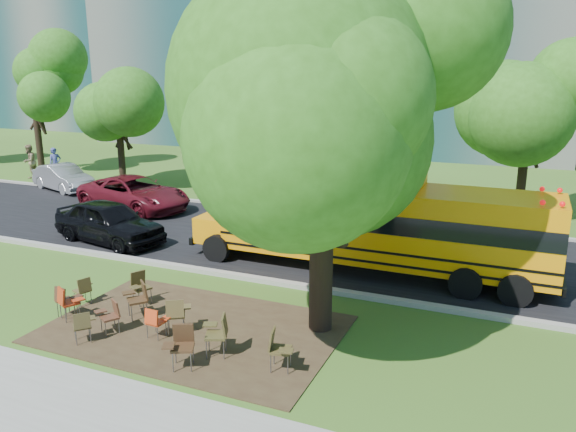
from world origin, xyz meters
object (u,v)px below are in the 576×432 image
at_px(main_tree, 323,114).
at_px(pedestrian_b, 29,161).
at_px(chair_1, 67,300).
at_px(bg_car_silver, 63,178).
at_px(chair_0, 65,298).
at_px(school_bus, 379,223).
at_px(black_car, 109,222).
at_px(bg_car_red, 134,194).
at_px(chair_4, 155,320).
at_px(chair_9, 139,296).
at_px(chair_10, 140,284).
at_px(pedestrian_a, 55,164).
at_px(chair_6, 219,331).
at_px(chair_2, 83,324).
at_px(chair_5, 181,342).
at_px(chair_3, 111,313).
at_px(chair_7, 278,346).
at_px(chair_8, 84,288).
at_px(chair_11, 176,312).

distance_m(main_tree, pedestrian_b, 25.75).
xyz_separation_m(chair_1, bg_car_silver, (-11.92, 12.10, 0.13)).
xyz_separation_m(chair_0, pedestrian_b, (-16.20, 13.97, 0.45)).
height_order(school_bus, black_car, school_bus).
bearing_deg(bg_car_red, chair_4, -129.20).
relative_size(chair_4, chair_9, 0.81).
bearing_deg(chair_0, black_car, 129.20).
relative_size(main_tree, chair_10, 9.78).
bearing_deg(bg_car_red, pedestrian_a, 75.70).
bearing_deg(chair_6, chair_0, 64.60).
xyz_separation_m(chair_6, chair_10, (-3.38, 1.65, -0.04)).
bearing_deg(bg_car_silver, black_car, -108.65).
xyz_separation_m(chair_0, chair_2, (1.41, -0.91, -0.03)).
xyz_separation_m(chair_0, chair_1, (0.18, -0.12, 0.03)).
bearing_deg(chair_5, chair_0, -38.77).
distance_m(chair_2, black_car, 8.09).
height_order(school_bus, chair_3, school_bus).
bearing_deg(chair_7, chair_6, -107.05).
bearing_deg(chair_3, chair_6, -147.70).
height_order(chair_8, chair_11, chair_11).
distance_m(chair_11, pedestrian_a, 22.17).
bearing_deg(chair_5, chair_2, -26.61).
distance_m(school_bus, chair_9, 7.42).
relative_size(main_tree, bg_car_red, 1.61).
height_order(chair_7, bg_car_silver, bg_car_silver).
distance_m(chair_3, chair_11, 1.58).
bearing_deg(chair_10, chair_9, 62.54).
bearing_deg(chair_1, black_car, 148.37).
bearing_deg(school_bus, bg_car_silver, 163.13).
xyz_separation_m(chair_1, pedestrian_b, (-16.38, 14.09, 0.43)).
relative_size(school_bus, chair_11, 12.27).
bearing_deg(chair_7, chair_10, -123.23).
bearing_deg(chair_6, main_tree, -60.05).
xyz_separation_m(main_tree, chair_4, (-3.36, -2.01, -4.71)).
distance_m(chair_7, pedestrian_a, 24.87).
xyz_separation_m(chair_1, black_car, (-3.53, 5.75, 0.23)).
bearing_deg(chair_7, bg_car_red, -144.85).
height_order(chair_2, black_car, black_car).
bearing_deg(chair_8, chair_5, -92.96).
bearing_deg(chair_2, chair_9, 30.65).
height_order(chair_5, chair_11, chair_5).
bearing_deg(chair_5, pedestrian_b, -62.07).
height_order(chair_8, bg_car_silver, bg_car_silver).
xyz_separation_m(chair_4, chair_6, (1.75, -0.11, 0.12)).
relative_size(school_bus, chair_9, 11.71).
height_order(chair_0, chair_6, chair_6).
bearing_deg(chair_7, chair_8, -113.40).
bearing_deg(chair_0, pedestrian_b, 147.71).
height_order(chair_7, chair_10, chair_7).
distance_m(chair_7, black_car, 11.09).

